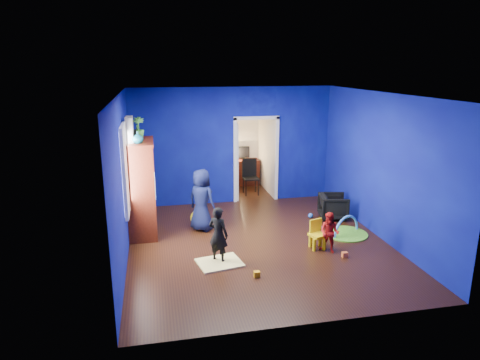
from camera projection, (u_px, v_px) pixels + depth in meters
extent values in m
cube|color=black|center=(259.00, 244.00, 8.42)|extent=(5.00, 5.50, 0.01)
cube|color=white|center=(261.00, 94.00, 7.66)|extent=(5.00, 5.50, 0.01)
cube|color=#0A0C71|center=(233.00, 146.00, 10.64)|extent=(5.00, 0.02, 2.90)
cube|color=#0A0C71|center=(312.00, 224.00, 5.44)|extent=(5.00, 0.02, 2.90)
cube|color=#0A0C71|center=(122.00, 180.00, 7.55)|extent=(0.02, 5.50, 2.90)
cube|color=#0A0C71|center=(381.00, 166.00, 8.52)|extent=(0.02, 5.50, 2.90)
imported|color=black|center=(333.00, 206.00, 9.76)|extent=(0.72, 0.71, 0.56)
imported|color=black|center=(218.00, 235.00, 7.55)|extent=(0.44, 0.42, 1.02)
imported|color=#10163A|center=(202.00, 200.00, 8.97)|extent=(0.76, 0.75, 1.33)
imported|color=red|center=(330.00, 233.00, 7.96)|extent=(0.48, 0.47, 0.78)
imported|color=#0D656B|center=(138.00, 138.00, 8.13)|extent=(0.25, 0.25, 0.22)
imported|color=#357F2E|center=(138.00, 128.00, 8.59)|extent=(0.26, 0.26, 0.44)
cube|color=#42130B|center=(141.00, 188.00, 8.70)|extent=(0.58, 1.14, 1.96)
cube|color=silver|center=(143.00, 186.00, 8.70)|extent=(0.46, 0.70, 0.54)
cube|color=#F2E07A|center=(220.00, 263.00, 7.58)|extent=(0.85, 0.73, 0.03)
sphere|color=yellow|center=(199.00, 218.00, 9.32)|extent=(0.36, 0.36, 0.36)
cube|color=yellow|center=(318.00, 236.00, 8.15)|extent=(0.36, 0.36, 0.50)
cylinder|color=#4CA826|center=(346.00, 234.00, 8.89)|extent=(0.89, 0.89, 0.02)
torus|color=#3F8CD8|center=(346.00, 233.00, 8.89)|extent=(0.73, 0.41, 0.79)
cube|color=white|center=(124.00, 169.00, 7.86)|extent=(0.03, 0.95, 1.55)
cube|color=slate|center=(133.00, 177.00, 8.48)|extent=(0.14, 0.42, 2.40)
cube|color=white|center=(256.00, 161.00, 10.86)|extent=(1.16, 0.10, 2.10)
cube|color=#3D140A|center=(243.00, 172.00, 12.46)|extent=(0.88, 0.44, 0.75)
cube|color=black|center=(243.00, 152.00, 12.43)|extent=(0.40, 0.05, 0.32)
sphere|color=#FFD88C|center=(234.00, 154.00, 12.32)|extent=(0.14, 0.14, 0.14)
cube|color=black|center=(251.00, 178.00, 11.53)|extent=(0.40, 0.40, 0.92)
cube|color=white|center=(243.00, 115.00, 12.14)|extent=(0.88, 0.24, 0.04)
cube|color=orange|center=(345.00, 255.00, 7.82)|extent=(0.10, 0.08, 0.10)
sphere|color=blue|center=(311.00, 215.00, 9.85)|extent=(0.11, 0.11, 0.11)
cube|color=#EF9E0C|center=(257.00, 274.00, 7.10)|extent=(0.10, 0.08, 0.10)
cube|color=#C2499E|center=(320.00, 229.00, 9.06)|extent=(0.10, 0.08, 0.10)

